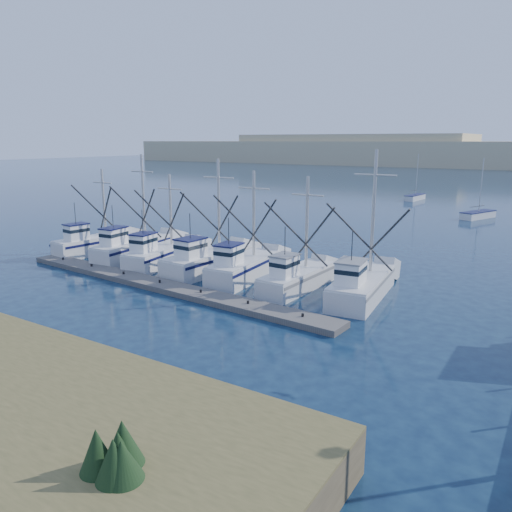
% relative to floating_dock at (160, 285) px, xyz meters
% --- Properties ---
extents(ground, '(500.00, 500.00, 0.00)m').
position_rel_floating_dock_xyz_m(ground, '(7.79, -6.89, -0.19)').
color(ground, '#0B1A33').
rests_on(ground, ground).
extents(floating_dock, '(29.21, 4.06, 0.39)m').
position_rel_floating_dock_xyz_m(floating_dock, '(0.00, 0.00, 0.00)').
color(floating_dock, '#66615B').
rests_on(floating_dock, ground).
extents(trawler_fleet, '(29.34, 8.88, 9.82)m').
position_rel_floating_dock_xyz_m(trawler_fleet, '(0.11, 5.12, 0.77)').
color(trawler_fleet, silver).
rests_on(trawler_fleet, ground).
extents(sailboat_near, '(3.88, 6.23, 8.10)m').
position_rel_floating_dock_xyz_m(sailboat_near, '(13.94, 47.61, 0.30)').
color(sailboat_near, silver).
rests_on(sailboat_near, ground).
extents(sailboat_far, '(2.25, 6.18, 8.10)m').
position_rel_floating_dock_xyz_m(sailboat_far, '(0.86, 64.79, 0.30)').
color(sailboat_far, silver).
rests_on(sailboat_far, ground).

